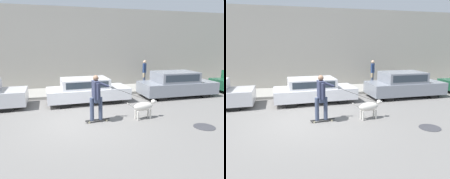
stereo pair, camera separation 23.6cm
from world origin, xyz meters
TOP-DOWN VIEW (x-y plane):
  - ground_plane at (0.00, 0.00)m, footprint 36.00×36.00m
  - back_wall at (0.00, 6.56)m, footprint 32.00×0.30m
  - sidewalk_curb at (0.00, 5.15)m, footprint 30.00×2.48m
  - parked_car_1 at (0.66, 2.81)m, footprint 4.02×1.82m
  - parked_car_2 at (5.62, 2.81)m, footprint 4.14×1.81m
  - dog at (2.36, -0.21)m, footprint 1.27×0.43m
  - skateboarder at (0.54, -0.08)m, footprint 2.69×0.62m
  - pedestrian_with_bag at (4.89, 5.51)m, footprint 0.44×0.61m
  - manhole_cover at (4.06, -1.60)m, footprint 0.74×0.74m
  - fire_hydrant at (7.91, 3.66)m, footprint 0.18×0.18m

SIDE VIEW (x-z plane):
  - ground_plane at x=0.00m, z-range 0.00..0.00m
  - manhole_cover at x=4.06m, z-range 0.00..0.01m
  - sidewalk_curb at x=0.00m, z-range 0.00..0.15m
  - fire_hydrant at x=7.91m, z-range 0.02..0.73m
  - dog at x=2.36m, z-range 0.12..0.85m
  - parked_car_1 at x=0.66m, z-range 0.00..1.22m
  - parked_car_2 at x=5.62m, z-range -0.02..1.36m
  - skateboarder at x=0.54m, z-range 0.12..1.88m
  - pedestrian_with_bag at x=4.89m, z-range 0.24..1.92m
  - back_wall at x=0.00m, z-range 0.00..5.09m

